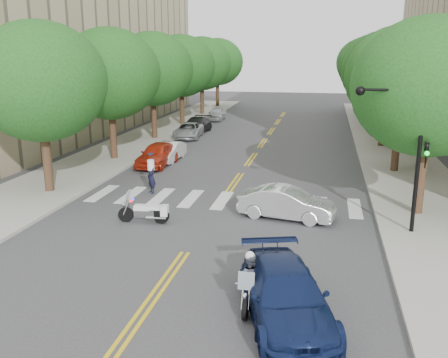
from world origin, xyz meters
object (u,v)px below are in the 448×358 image
(motorcycle_parked, at_px, (148,212))
(convertible, at_px, (287,203))
(officer_standing, at_px, (151,177))
(motorcycle_police, at_px, (250,281))
(sedan_blue, at_px, (286,295))

(motorcycle_parked, bearing_deg, convertible, -77.71)
(officer_standing, relative_size, convertible, 0.40)
(motorcycle_police, bearing_deg, officer_standing, -57.90)
(sedan_blue, bearing_deg, officer_standing, 107.73)
(motorcycle_parked, relative_size, officer_standing, 1.32)
(officer_standing, distance_m, sedan_blue, 13.35)
(motorcycle_police, relative_size, motorcycle_parked, 0.94)
(motorcycle_parked, height_order, sedan_blue, sedan_blue)
(motorcycle_parked, bearing_deg, sedan_blue, -141.68)
(officer_standing, xyz_separation_m, convertible, (6.99, -2.56, -0.15))
(sedan_blue, bearing_deg, motorcycle_police, 131.99)
(motorcycle_parked, xyz_separation_m, sedan_blue, (6.26, -6.64, 0.24))
(officer_standing, relative_size, sedan_blue, 0.33)
(convertible, bearing_deg, sedan_blue, -164.70)
(motorcycle_parked, bearing_deg, officer_standing, 12.70)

